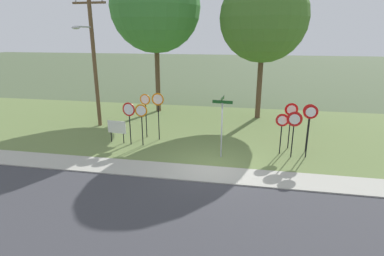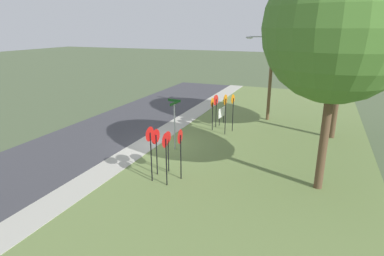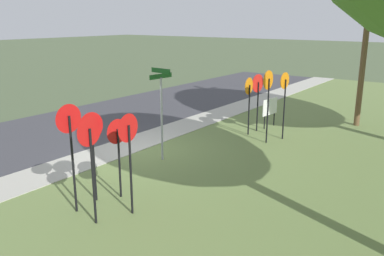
# 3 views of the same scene
# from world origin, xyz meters

# --- Properties ---
(ground_plane) EXTENTS (160.00, 160.00, 0.00)m
(ground_plane) POSITION_xyz_m (0.00, 0.00, 0.00)
(ground_plane) COLOR #4C5B3D
(road_asphalt) EXTENTS (44.00, 6.40, 0.01)m
(road_asphalt) POSITION_xyz_m (0.00, -4.80, 0.01)
(road_asphalt) COLOR #3D3D42
(road_asphalt) RESTS_ON ground_plane
(sidewalk_strip) EXTENTS (44.00, 1.60, 0.06)m
(sidewalk_strip) POSITION_xyz_m (0.00, -0.80, 0.03)
(sidewalk_strip) COLOR #ADAA9E
(sidewalk_strip) RESTS_ON ground_plane
(grass_median) EXTENTS (44.00, 12.00, 0.04)m
(grass_median) POSITION_xyz_m (0.00, 6.00, 0.02)
(grass_median) COLOR olive
(grass_median) RESTS_ON ground_plane
(stop_sign_near_left) EXTENTS (0.67, 0.10, 2.30)m
(stop_sign_near_left) POSITION_xyz_m (-4.07, 2.04, 1.70)
(stop_sign_near_left) COLOR black
(stop_sign_near_left) RESTS_ON grass_median
(stop_sign_near_right) EXTENTS (0.62, 0.11, 2.58)m
(stop_sign_near_right) POSITION_xyz_m (-4.31, 3.42, 1.88)
(stop_sign_near_right) COLOR black
(stop_sign_near_right) RESTS_ON grass_median
(stop_sign_far_left) EXTENTS (0.74, 0.14, 2.36)m
(stop_sign_far_left) POSITION_xyz_m (-4.76, 2.07, 1.75)
(stop_sign_far_left) COLOR black
(stop_sign_far_left) RESTS_ON grass_median
(stop_sign_far_center) EXTENTS (0.70, 0.10, 2.72)m
(stop_sign_far_center) POSITION_xyz_m (-3.47, 3.13, 2.01)
(stop_sign_far_center) COLOR black
(stop_sign_far_center) RESTS_ON grass_median
(yield_sign_near_left) EXTENTS (0.73, 0.11, 2.31)m
(yield_sign_near_left) POSITION_xyz_m (3.67, 1.81, 1.76)
(yield_sign_near_left) COLOR black
(yield_sign_near_left) RESTS_ON grass_median
(yield_sign_near_right) EXTENTS (0.68, 0.11, 2.65)m
(yield_sign_near_right) POSITION_xyz_m (4.37, 1.91, 2.01)
(yield_sign_near_right) COLOR black
(yield_sign_near_right) RESTS_ON grass_median
(yield_sign_far_left) EXTENTS (0.67, 0.10, 2.50)m
(yield_sign_far_left) POSITION_xyz_m (4.49, 2.74, 1.89)
(yield_sign_far_left) COLOR black
(yield_sign_far_left) RESTS_ON grass_median
(yield_sign_far_right) EXTENTS (0.67, 0.11, 2.45)m
(yield_sign_far_right) POSITION_xyz_m (3.65, 3.07, 1.86)
(yield_sign_far_right) COLOR black
(yield_sign_far_right) RESTS_ON grass_median
(yield_sign_center) EXTENTS (0.65, 0.11, 2.09)m
(yield_sign_center) POSITION_xyz_m (3.15, 2.17, 1.58)
(yield_sign_center) COLOR black
(yield_sign_center) RESTS_ON grass_median
(street_name_post) EXTENTS (0.96, 0.81, 3.01)m
(street_name_post) POSITION_xyz_m (0.27, 1.21, 1.83)
(street_name_post) COLOR #9EA0A8
(street_name_post) RESTS_ON grass_median
(utility_pole) EXTENTS (2.10, 2.14, 8.63)m
(utility_pole) POSITION_xyz_m (-8.16, 5.08, 4.70)
(utility_pole) COLOR brown
(utility_pole) RESTS_ON grass_median
(notice_board) EXTENTS (1.10, 0.15, 1.25)m
(notice_board) POSITION_xyz_m (-5.62, 2.26, 0.87)
(notice_board) COLOR black
(notice_board) RESTS_ON grass_median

